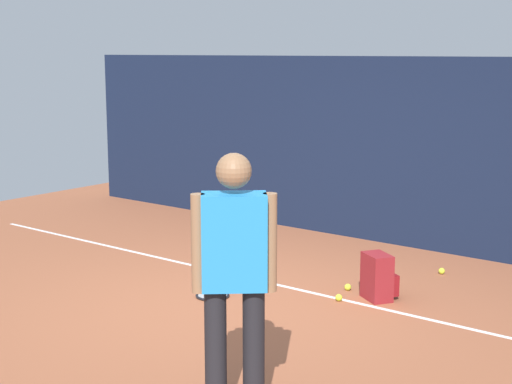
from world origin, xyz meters
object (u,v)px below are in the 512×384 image
object	(u,v)px
tennis_player	(234,270)
tennis_racket	(212,294)
tennis_ball_near_player	(218,275)
tennis_ball_by_fence	(442,271)
tennis_ball_far_left	(339,298)
tennis_ball_mid_court	(348,287)
backpack	(378,278)

from	to	relation	value
tennis_player	tennis_racket	world-z (taller)	tennis_player
tennis_player	tennis_ball_near_player	size ratio (longest dim) A/B	25.76
tennis_ball_near_player	tennis_ball_by_fence	bearing A→B (deg)	41.87
tennis_player	tennis_ball_near_player	xyz separation A→B (m)	(-2.07, 2.23, -0.93)
tennis_ball_far_left	tennis_player	bearing A→B (deg)	-73.48
tennis_ball_mid_court	tennis_ball_far_left	xyz separation A→B (m)	(0.10, -0.33, 0.00)
tennis_racket	tennis_ball_mid_court	distance (m)	1.33
tennis_player	backpack	xyz separation A→B (m)	(-0.45, 2.65, -0.76)
backpack	tennis_ball_far_left	size ratio (longest dim) A/B	6.67
tennis_racket	backpack	size ratio (longest dim) A/B	1.39
tennis_ball_near_player	tennis_racket	bearing A→B (deg)	-55.04
backpack	tennis_ball_near_player	xyz separation A→B (m)	(-1.63, -0.42, -0.18)
tennis_racket	tennis_ball_by_fence	xyz separation A→B (m)	(1.42, 2.03, 0.02)
tennis_player	tennis_ball_mid_court	distance (m)	2.97
tennis_ball_mid_court	tennis_ball_far_left	distance (m)	0.35
tennis_ball_by_fence	tennis_ball_mid_court	distance (m)	1.19
tennis_ball_mid_court	tennis_ball_by_fence	bearing A→B (deg)	66.19
tennis_ball_near_player	backpack	bearing A→B (deg)	14.53
tennis_ball_by_fence	tennis_ball_far_left	distance (m)	1.47
tennis_racket	tennis_ball_mid_court	size ratio (longest dim) A/B	9.28
tennis_ball_near_player	tennis_ball_far_left	world-z (taller)	same
backpack	tennis_ball_far_left	bearing A→B (deg)	79.23
tennis_racket	backpack	xyz separation A→B (m)	(1.30, 0.89, 0.20)
backpack	tennis_ball_far_left	world-z (taller)	backpack
tennis_ball_near_player	tennis_ball_far_left	xyz separation A→B (m)	(1.37, 0.14, 0.00)
tennis_player	backpack	bearing A→B (deg)	-121.45
tennis_racket	tennis_ball_near_player	xyz separation A→B (m)	(-0.33, 0.47, 0.02)
tennis_player	backpack	world-z (taller)	tennis_player
tennis_racket	tennis_ball_near_player	size ratio (longest dim) A/B	9.28
tennis_ball_by_fence	tennis_ball_far_left	world-z (taller)	same
tennis_ball_mid_court	backpack	bearing A→B (deg)	-8.51
tennis_player	tennis_ball_far_left	world-z (taller)	tennis_player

